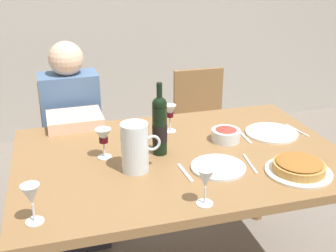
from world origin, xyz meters
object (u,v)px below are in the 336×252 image
water_pitcher (135,150)px  diner_left (75,137)px  baked_tart (299,167)px  dining_table (180,171)px  wine_glass_centre (103,137)px  wine_glass_left_diner (170,113)px  chair_right (202,124)px  dinner_plate_left_setting (272,133)px  wine_glass_spare (205,180)px  chair_left (73,140)px  dinner_plate_right_setting (218,167)px  salad_bowl (226,134)px  wine_bottle (160,125)px  wine_glass_right_diner (31,196)px

water_pitcher → diner_left: size_ratio=0.18×
water_pitcher → baked_tart: (0.66, -0.21, -0.07)m
dining_table → wine_glass_centre: bearing=170.1°
wine_glass_left_diner → chair_right: size_ratio=0.17×
wine_glass_left_diner → dinner_plate_left_setting: wine_glass_left_diner is taller
wine_glass_spare → diner_left: bearing=110.8°
wine_glass_centre → chair_left: size_ratio=0.16×
wine_glass_centre → dinner_plate_right_setting: size_ratio=0.59×
dining_table → wine_glass_spare: (-0.04, -0.42, 0.19)m
baked_tart → wine_glass_spare: size_ratio=1.93×
chair_left → diner_left: bearing=89.7°
salad_bowl → wine_glass_left_diner: bearing=141.3°
wine_glass_left_diner → dinner_plate_right_setting: wine_glass_left_diner is taller
wine_glass_spare → chair_right: wine_glass_spare is taller
baked_tart → wine_glass_left_diner: 0.70m
dining_table → water_pitcher: (-0.23, -0.09, 0.19)m
wine_bottle → dinner_plate_left_setting: bearing=5.5°
dinner_plate_left_setting → baked_tart: bearing=-103.0°
wine_glass_spare → dinner_plate_left_setting: wine_glass_spare is taller
dinner_plate_right_setting → chair_right: chair_right is taller
salad_bowl → dinner_plate_right_setting: salad_bowl is taller
dining_table → baked_tart: (0.43, -0.31, 0.12)m
wine_glass_spare → dinner_plate_right_setting: size_ratio=0.61×
wine_bottle → wine_glass_right_diner: size_ratio=2.32×
chair_left → diner_left: (0.01, -0.24, 0.12)m
dinner_plate_right_setting → wine_glass_right_diner: bearing=-166.0°
dining_table → wine_bottle: 0.25m
dining_table → chair_left: (-0.45, 0.89, -0.17)m
salad_bowl → wine_glass_right_diner: 1.01m
wine_glass_spare → chair_left: (-0.41, 1.31, -0.36)m
wine_glass_left_diner → wine_bottle: bearing=-116.3°
water_pitcher → wine_glass_right_diner: (-0.41, -0.27, 0.01)m
salad_bowl → diner_left: (-0.71, 0.57, -0.18)m
wine_glass_spare → wine_glass_right_diner: bearing=174.9°
baked_tart → wine_bottle: bearing=146.7°
wine_glass_left_diner → diner_left: size_ratio=0.12×
wine_glass_spare → diner_left: diner_left is taller
water_pitcher → chair_left: water_pitcher is taller
wine_glass_centre → dinner_plate_left_setting: bearing=2.1°
wine_glass_centre → chair_right: 1.22m
wine_bottle → salad_bowl: (0.35, 0.05, -0.10)m
diner_left → water_pitcher: bearing=104.7°
wine_bottle → wine_glass_centre: 0.26m
wine_glass_spare → salad_bowl: bearing=59.4°
wine_bottle → baked_tart: bearing=-33.3°
wine_bottle → wine_glass_left_diner: 0.26m
dining_table → chair_right: bearing=63.7°
dinner_plate_right_setting → chair_right: bearing=72.9°
wine_glass_right_diner → wine_glass_spare: (0.60, -0.05, -0.00)m
wine_glass_centre → dinner_plate_right_setting: bearing=-27.7°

